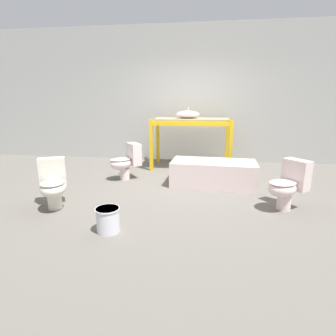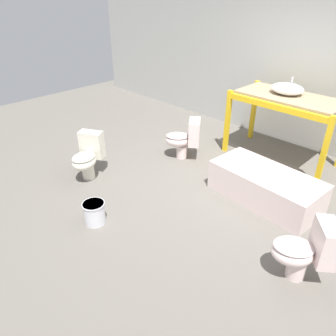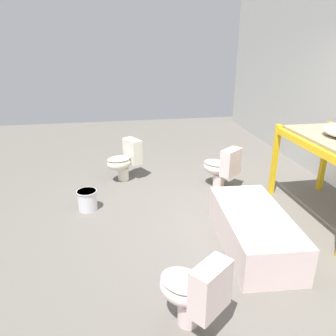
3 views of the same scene
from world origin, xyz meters
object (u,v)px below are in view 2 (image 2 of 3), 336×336
toilet_far (184,138)px  bucket_white (94,212)px  sink_basin (287,89)px  toilet_extra (88,156)px  bathtub_main (266,184)px  toilet_near (305,250)px

toilet_far → bucket_white: bearing=-27.1°
sink_basin → toilet_extra: (-1.69, -2.67, -0.82)m
sink_basin → bathtub_main: size_ratio=0.34×
sink_basin → toilet_extra: bearing=-122.3°
sink_basin → bathtub_main: sink_basin is taller
bathtub_main → toilet_extra: bearing=-145.0°
sink_basin → toilet_near: sink_basin is taller
sink_basin → bucket_white: 3.48m
sink_basin → bucket_white: bearing=-102.1°
toilet_near → bucket_white: toilet_near is taller
sink_basin → toilet_near: 2.86m
bathtub_main → bucket_white: bearing=-118.9°
bathtub_main → toilet_far: size_ratio=2.21×
toilet_far → bucket_white: 2.13m
toilet_near → toilet_far: bearing=-151.4°
bathtub_main → toilet_far: bearing=178.5°
toilet_far → toilet_extra: (-0.60, -1.50, 0.00)m
bathtub_main → toilet_extra: size_ratio=2.21×
toilet_near → toilet_extra: (-3.20, -0.38, 0.00)m
toilet_far → toilet_extra: 1.62m
sink_basin → toilet_far: 1.79m
toilet_near → bucket_white: size_ratio=2.39×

